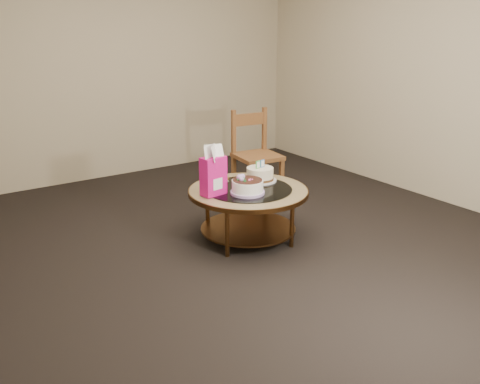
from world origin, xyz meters
TOP-DOWN VIEW (x-y plane):
  - ground at (0.00, 0.00)m, footprint 5.00×5.00m
  - room_walls at (0.00, 0.00)m, footprint 4.52×5.02m
  - coffee_table at (0.00, -0.00)m, footprint 1.02×1.02m
  - decorated_cake at (-0.08, -0.10)m, footprint 0.28×0.28m
  - cream_cake at (0.21, 0.12)m, footprint 0.29×0.29m
  - gift_bag at (-0.32, 0.03)m, footprint 0.22×0.17m
  - pillar_candle at (-0.06, 0.32)m, footprint 0.14×0.14m
  - dining_chair at (0.70, 0.86)m, footprint 0.48×0.48m

SIDE VIEW (x-z plane):
  - ground at x=0.00m, z-range 0.00..0.00m
  - coffee_table at x=0.00m, z-range 0.15..0.61m
  - dining_chair at x=0.70m, z-range 0.01..0.94m
  - pillar_candle at x=-0.06m, z-range 0.44..0.54m
  - decorated_cake at x=-0.08m, z-range 0.43..0.59m
  - cream_cake at x=0.21m, z-range 0.42..0.61m
  - gift_bag at x=-0.32m, z-range 0.46..0.86m
  - room_walls at x=0.00m, z-range 0.24..2.85m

